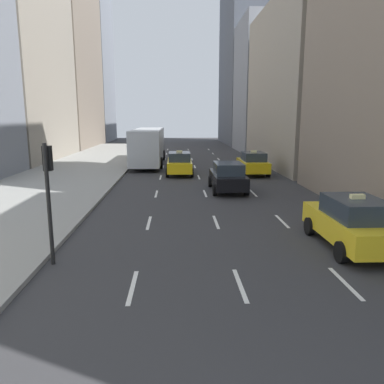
{
  "coord_description": "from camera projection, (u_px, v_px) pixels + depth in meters",
  "views": [
    {
      "loc": [
        0.96,
        -1.05,
        4.31
      ],
      "look_at": [
        1.55,
        12.87,
        1.52
      ],
      "focal_mm": 35.0,
      "sensor_mm": 36.0,
      "label": 1
    }
  ],
  "objects": [
    {
      "name": "sedan_black_near",
      "position": [
        228.0,
        177.0,
        22.13
      ],
      "size": [
        2.02,
        4.56,
        1.71
      ],
      "color": "black",
      "rests_on": "ground"
    },
    {
      "name": "traffic_light_pole",
      "position": [
        48.0,
        184.0,
        10.82
      ],
      "size": [
        0.24,
        0.42,
        3.6
      ],
      "color": "black",
      "rests_on": "ground"
    },
    {
      "name": "taxi_third",
      "position": [
        352.0,
        222.0,
        12.44
      ],
      "size": [
        2.02,
        4.4,
        1.87
      ],
      "color": "yellow",
      "rests_on": "ground"
    },
    {
      "name": "sidewalk_left",
      "position": [
        70.0,
        175.0,
        27.98
      ],
      "size": [
        8.0,
        66.0,
        0.15
      ],
      "primitive_type": "cube",
      "color": "gray",
      "rests_on": "ground"
    },
    {
      "name": "taxi_second",
      "position": [
        179.0,
        163.0,
        28.43
      ],
      "size": [
        2.02,
        4.4,
        1.87
      ],
      "color": "yellow",
      "rests_on": "ground"
    },
    {
      "name": "taxi_lead",
      "position": [
        253.0,
        163.0,
        28.51
      ],
      "size": [
        2.02,
        4.4,
        1.87
      ],
      "color": "yellow",
      "rests_on": "ground"
    },
    {
      "name": "lane_markings",
      "position": [
        202.0,
        184.0,
        24.47
      ],
      "size": [
        5.72,
        56.0,
        0.01
      ],
      "color": "white",
      "rests_on": "ground"
    },
    {
      "name": "city_bus",
      "position": [
        148.0,
        145.0,
        34.58
      ],
      "size": [
        2.8,
        11.61,
        3.25
      ],
      "color": "#B7BCC1",
      "rests_on": "ground"
    },
    {
      "name": "building_row_right",
      "position": [
        289.0,
        50.0,
        36.4
      ],
      "size": [
        6.0,
        71.19,
        26.66
      ],
      "color": "gray",
      "rests_on": "ground"
    }
  ]
}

